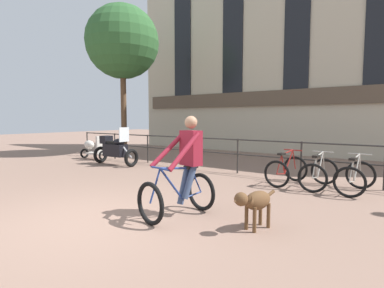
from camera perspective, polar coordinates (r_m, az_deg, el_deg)
ground_plane at (r=5.30m, az=-18.88°, el=-13.57°), size 60.00×60.00×0.00m
canal_railing at (r=9.12m, az=8.69°, el=-1.13°), size 15.05×0.05×1.05m
building_facade at (r=14.85m, az=19.69°, el=17.67°), size 18.00×0.72×10.08m
cyclist_with_bike at (r=5.08m, az=-1.63°, el=-5.21°), size 0.90×1.28×1.70m
dog at (r=4.60m, az=11.82°, el=-10.70°), size 0.39×0.88×0.61m
parked_motorcycle at (r=11.02m, az=-14.47°, el=-0.97°), size 1.75×0.67×1.35m
parked_bicycle_near_lamp at (r=7.91m, az=17.54°, el=-4.78°), size 0.79×1.18×0.86m
parked_bicycle_mid_left at (r=7.71m, az=22.98°, el=-5.18°), size 0.69×1.13×0.86m
parked_bicycle_mid_right at (r=7.58m, az=28.66°, el=-5.56°), size 0.75×1.16×0.86m
parked_scooter at (r=12.82m, az=-18.40°, el=-0.72°), size 1.28×0.41×0.96m
tree_canalside_left at (r=14.92m, az=-13.11°, el=18.33°), size 3.36×3.36×6.86m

